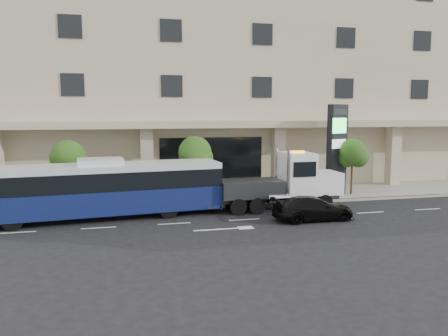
% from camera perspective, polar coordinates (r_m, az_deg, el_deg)
% --- Properties ---
extents(ground, '(120.00, 120.00, 0.00)m').
position_cam_1_polar(ground, '(26.46, 1.80, -5.99)').
color(ground, black).
rests_on(ground, ground).
extents(sidewalk, '(120.00, 6.00, 0.15)m').
position_cam_1_polar(sidewalk, '(31.19, -0.53, -3.80)').
color(sidewalk, gray).
rests_on(sidewalk, ground).
extents(curb, '(120.00, 0.30, 0.15)m').
position_cam_1_polar(curb, '(28.33, 0.77, -4.94)').
color(curb, gray).
rests_on(curb, ground).
extents(convention_center, '(60.00, 17.60, 20.00)m').
position_cam_1_polar(convention_center, '(41.03, -3.74, 12.74)').
color(convention_center, tan).
rests_on(convention_center, ground).
extents(tree_left, '(2.27, 2.20, 4.22)m').
position_cam_1_polar(tree_left, '(28.85, -19.65, 0.97)').
color(tree_left, '#422B19').
rests_on(tree_left, sidewalk).
extents(tree_mid, '(2.28, 2.20, 4.38)m').
position_cam_1_polar(tree_mid, '(28.99, -3.76, 1.70)').
color(tree_mid, '#422B19').
rests_on(tree_mid, sidewalk).
extents(tree_right, '(2.10, 2.00, 4.04)m').
position_cam_1_polar(tree_right, '(32.85, 16.47, 1.69)').
color(tree_right, '#422B19').
rests_on(tree_right, sidewalk).
extents(city_bus, '(13.91, 4.23, 3.47)m').
position_cam_1_polar(city_bus, '(25.96, -15.74, -2.54)').
color(city_bus, black).
rests_on(city_bus, ground).
extents(tow_truck, '(8.82, 2.30, 4.02)m').
position_cam_1_polar(tow_truck, '(27.73, 8.03, -1.95)').
color(tow_truck, '#2D3033').
rests_on(tow_truck, ground).
extents(black_sedan, '(4.70, 1.96, 1.35)m').
position_cam_1_polar(black_sedan, '(25.32, 11.57, -5.17)').
color(black_sedan, black).
rests_on(black_sedan, ground).
extents(signage_pylon, '(1.71, 1.16, 6.49)m').
position_cam_1_polar(signage_pylon, '(32.68, 14.52, 2.44)').
color(signage_pylon, black).
rests_on(signage_pylon, sidewalk).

